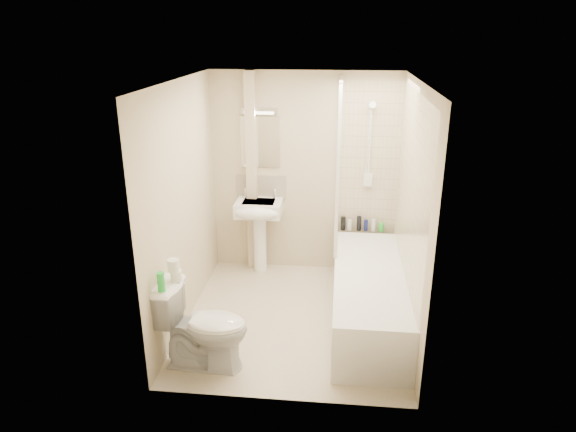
# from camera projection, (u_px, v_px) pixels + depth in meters

# --- Properties ---
(floor) EXTENTS (2.50, 2.50, 0.00)m
(floor) POSITION_uv_depth(u_px,v_px,m) (294.00, 318.00, 5.33)
(floor) COLOR beige
(floor) RESTS_ON ground
(wall_back) EXTENTS (2.20, 0.02, 2.40)m
(wall_back) POSITION_uv_depth(u_px,v_px,m) (304.00, 175.00, 6.09)
(wall_back) COLOR beige
(wall_back) RESTS_ON ground
(wall_left) EXTENTS (0.02, 2.50, 2.40)m
(wall_left) POSITION_uv_depth(u_px,v_px,m) (183.00, 206.00, 5.02)
(wall_left) COLOR beige
(wall_left) RESTS_ON ground
(wall_right) EXTENTS (0.02, 2.50, 2.40)m
(wall_right) POSITION_uv_depth(u_px,v_px,m) (411.00, 213.00, 4.81)
(wall_right) COLOR beige
(wall_right) RESTS_ON ground
(ceiling) EXTENTS (2.20, 2.50, 0.02)m
(ceiling) POSITION_uv_depth(u_px,v_px,m) (295.00, 81.00, 4.50)
(ceiling) COLOR white
(ceiling) RESTS_ON wall_back
(tile_back) EXTENTS (0.70, 0.01, 1.75)m
(tile_back) POSITION_uv_depth(u_px,v_px,m) (369.00, 158.00, 5.92)
(tile_back) COLOR beige
(tile_back) RESTS_ON wall_back
(tile_right) EXTENTS (0.01, 2.10, 1.75)m
(tile_right) POSITION_uv_depth(u_px,v_px,m) (412.00, 189.00, 4.77)
(tile_right) COLOR beige
(tile_right) RESTS_ON wall_right
(pipe_boxing) EXTENTS (0.12, 0.12, 2.40)m
(pipe_boxing) POSITION_uv_depth(u_px,v_px,m) (252.00, 174.00, 6.09)
(pipe_boxing) COLOR beige
(pipe_boxing) RESTS_ON ground
(splashback) EXTENTS (0.60, 0.02, 0.30)m
(splashback) POSITION_uv_depth(u_px,v_px,m) (261.00, 187.00, 6.18)
(splashback) COLOR beige
(splashback) RESTS_ON wall_back
(mirror) EXTENTS (0.46, 0.01, 0.60)m
(mirror) POSITION_uv_depth(u_px,v_px,m) (260.00, 142.00, 5.99)
(mirror) COLOR white
(mirror) RESTS_ON wall_back
(strip_light) EXTENTS (0.42, 0.07, 0.07)m
(strip_light) POSITION_uv_depth(u_px,v_px,m) (259.00, 111.00, 5.84)
(strip_light) COLOR silver
(strip_light) RESTS_ON wall_back
(bathtub) EXTENTS (0.70, 2.10, 0.55)m
(bathtub) POSITION_uv_depth(u_px,v_px,m) (368.00, 295.00, 5.19)
(bathtub) COLOR white
(bathtub) RESTS_ON ground
(shower_screen) EXTENTS (0.04, 0.92, 1.80)m
(shower_screen) POSITION_uv_depth(u_px,v_px,m) (338.00, 164.00, 5.54)
(shower_screen) COLOR white
(shower_screen) RESTS_ON bathtub
(shower_fixture) EXTENTS (0.10, 0.16, 0.99)m
(shower_fixture) POSITION_uv_depth(u_px,v_px,m) (370.00, 148.00, 5.84)
(shower_fixture) COLOR white
(shower_fixture) RESTS_ON wall_back
(pedestal_sink) EXTENTS (0.54, 0.49, 1.04)m
(pedestal_sink) POSITION_uv_depth(u_px,v_px,m) (259.00, 217.00, 6.08)
(pedestal_sink) COLOR white
(pedestal_sink) RESTS_ON ground
(bottle_black_a) EXTENTS (0.06, 0.06, 0.16)m
(bottle_black_a) POSITION_uv_depth(u_px,v_px,m) (343.00, 223.00, 6.15)
(bottle_black_a) COLOR black
(bottle_black_a) RESTS_ON bathtub
(bottle_white_a) EXTENTS (0.06, 0.06, 0.13)m
(bottle_white_a) POSITION_uv_depth(u_px,v_px,m) (349.00, 225.00, 6.15)
(bottle_white_a) COLOR silver
(bottle_white_a) RESTS_ON bathtub
(bottle_black_b) EXTENTS (0.05, 0.05, 0.18)m
(bottle_black_b) POSITION_uv_depth(u_px,v_px,m) (359.00, 223.00, 6.13)
(bottle_black_b) COLOR black
(bottle_black_b) RESTS_ON bathtub
(bottle_blue) EXTENTS (0.05, 0.05, 0.14)m
(bottle_blue) POSITION_uv_depth(u_px,v_px,m) (366.00, 225.00, 6.13)
(bottle_blue) COLOR navy
(bottle_blue) RESTS_ON bathtub
(bottle_white_b) EXTENTS (0.05, 0.05, 0.15)m
(bottle_white_b) POSITION_uv_depth(u_px,v_px,m) (374.00, 225.00, 6.12)
(bottle_white_b) COLOR silver
(bottle_white_b) RESTS_ON bathtub
(bottle_green) EXTENTS (0.06, 0.06, 0.10)m
(bottle_green) POSITION_uv_depth(u_px,v_px,m) (381.00, 227.00, 6.12)
(bottle_green) COLOR green
(bottle_green) RESTS_ON bathtub
(toilet) EXTENTS (0.53, 0.83, 0.79)m
(toilet) POSITION_uv_depth(u_px,v_px,m) (203.00, 326.00, 4.47)
(toilet) COLOR white
(toilet) RESTS_ON ground
(toilet_roll_lower) EXTENTS (0.10, 0.10, 0.09)m
(toilet_roll_lower) POSITION_uv_depth(u_px,v_px,m) (176.00, 275.00, 4.41)
(toilet_roll_lower) COLOR white
(toilet_roll_lower) RESTS_ON toilet
(toilet_roll_upper) EXTENTS (0.10, 0.10, 0.11)m
(toilet_roll_upper) POSITION_uv_depth(u_px,v_px,m) (173.00, 265.00, 4.37)
(toilet_roll_upper) COLOR white
(toilet_roll_upper) RESTS_ON toilet_roll_lower
(green_bottle) EXTENTS (0.06, 0.06, 0.17)m
(green_bottle) POSITION_uv_depth(u_px,v_px,m) (161.00, 282.00, 4.21)
(green_bottle) COLOR green
(green_bottle) RESTS_ON toilet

